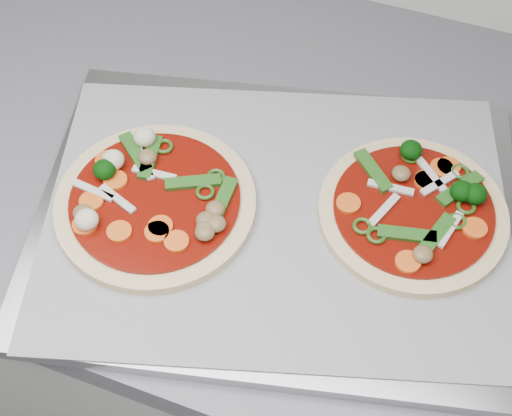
% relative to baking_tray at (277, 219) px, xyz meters
% --- Properties ---
extents(base_cabinet, '(3.60, 0.60, 0.86)m').
position_rel_baking_tray_xyz_m(base_cabinet, '(-0.38, 0.08, -0.48)').
color(base_cabinet, '#B9B9B7').
rests_on(base_cabinet, ground).
extents(countertop, '(3.60, 0.60, 0.04)m').
position_rel_baking_tray_xyz_m(countertop, '(-0.38, 0.08, -0.03)').
color(countertop, slate).
rests_on(countertop, base_cabinet).
extents(baking_tray, '(0.57, 0.47, 0.02)m').
position_rel_baking_tray_xyz_m(baking_tray, '(0.00, 0.00, 0.00)').
color(baking_tray, '#95969B').
rests_on(baking_tray, countertop).
extents(parchment, '(0.56, 0.47, 0.00)m').
position_rel_baking_tray_xyz_m(parchment, '(0.00, 0.00, 0.01)').
color(parchment, '#98989D').
rests_on(parchment, baking_tray).
extents(pizza_left, '(0.26, 0.26, 0.04)m').
position_rel_baking_tray_xyz_m(pizza_left, '(-0.12, -0.04, 0.02)').
color(pizza_left, beige).
rests_on(pizza_left, parchment).
extents(pizza_right, '(0.23, 0.23, 0.03)m').
position_rel_baking_tray_xyz_m(pizza_right, '(0.13, 0.05, 0.02)').
color(pizza_right, beige).
rests_on(pizza_right, parchment).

